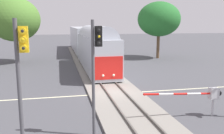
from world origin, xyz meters
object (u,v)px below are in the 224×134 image
crossing_gate_near (206,95)px  oak_far_right (159,19)px  oak_behind_train (15,20)px  traffic_signal_median (96,60)px  traffic_signal_near_left (21,70)px  commuter_train (86,42)px

crossing_gate_near → oak_far_right: oak_far_right is taller
crossing_gate_near → oak_behind_train: bearing=121.1°
traffic_signal_median → oak_behind_train: bearing=106.7°
traffic_signal_near_left → oak_behind_train: oak_behind_train is taller
oak_far_right → oak_behind_train: size_ratio=0.98×
crossing_gate_near → oak_behind_train: size_ratio=0.55×
crossing_gate_near → traffic_signal_median: 7.64m
traffic_signal_median → oak_far_right: oak_far_right is taller
crossing_gate_near → oak_behind_train: 29.20m
crossing_gate_near → commuter_train: bearing=99.2°
oak_behind_train → traffic_signal_median: bearing=-73.3°
traffic_signal_median → traffic_signal_near_left: size_ratio=1.00×
crossing_gate_near → oak_far_right: size_ratio=0.56×
traffic_signal_near_left → oak_behind_train: size_ratio=0.63×
commuter_train → oak_far_right: bearing=-12.1°
commuter_train → traffic_signal_near_left: traffic_signal_near_left is taller
oak_far_right → oak_behind_train: (-22.14, -0.40, -0.13)m
commuter_train → oak_behind_train: oak_behind_train is taller
commuter_train → traffic_signal_near_left: bearing=-100.7°
traffic_signal_median → oak_far_right: bearing=61.4°
traffic_signal_near_left → traffic_signal_median: bearing=32.0°
commuter_train → traffic_signal_median: size_ratio=6.84×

